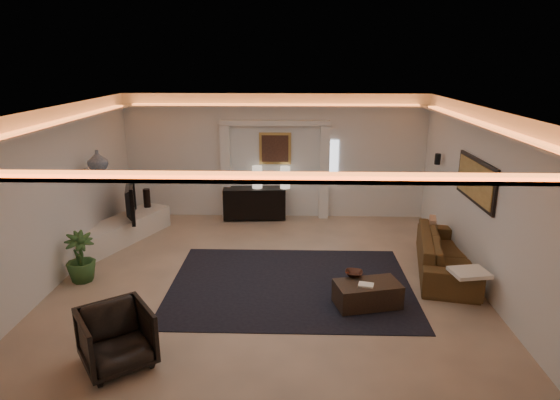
{
  "coord_description": "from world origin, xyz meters",
  "views": [
    {
      "loc": [
        0.44,
        -7.47,
        3.63
      ],
      "look_at": [
        0.2,
        0.6,
        1.25
      ],
      "focal_mm": 30.6,
      "sensor_mm": 36.0,
      "label": 1
    }
  ],
  "objects_px": {
    "console": "(254,203)",
    "coffee_table": "(367,294)",
    "sofa": "(447,254)",
    "armchair": "(117,338)"
  },
  "relations": [
    {
      "from": "console",
      "to": "coffee_table",
      "type": "bearing_deg",
      "value": -67.77
    },
    {
      "from": "coffee_table",
      "to": "sofa",
      "type": "bearing_deg",
      "value": 25.67
    },
    {
      "from": "console",
      "to": "sofa",
      "type": "distance_m",
      "value": 4.6
    },
    {
      "from": "console",
      "to": "sofa",
      "type": "xyz_separation_m",
      "value": [
        3.63,
        -2.82,
        -0.06
      ]
    },
    {
      "from": "console",
      "to": "armchair",
      "type": "xyz_separation_m",
      "value": [
        -1.23,
        -5.66,
        -0.03
      ]
    },
    {
      "from": "coffee_table",
      "to": "armchair",
      "type": "xyz_separation_m",
      "value": [
        -3.28,
        -1.56,
        0.17
      ]
    },
    {
      "from": "coffee_table",
      "to": "armchair",
      "type": "height_order",
      "value": "armchair"
    },
    {
      "from": "sofa",
      "to": "armchair",
      "type": "height_order",
      "value": "armchair"
    },
    {
      "from": "console",
      "to": "sofa",
      "type": "relative_size",
      "value": 0.61
    },
    {
      "from": "sofa",
      "to": "coffee_table",
      "type": "xyz_separation_m",
      "value": [
        -1.57,
        -1.28,
        -0.14
      ]
    }
  ]
}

